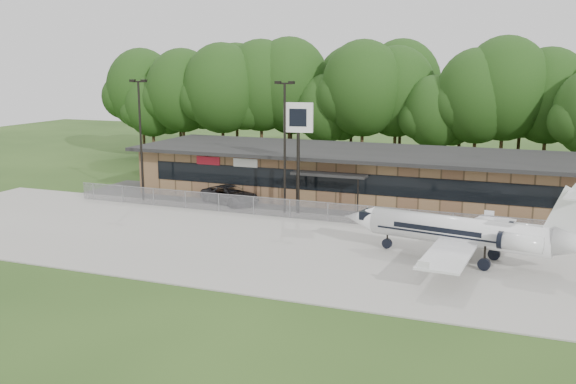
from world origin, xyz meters
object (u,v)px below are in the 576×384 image
at_px(suv, 230,195).
at_px(pole_sign, 298,129).
at_px(business_jet, 467,233).
at_px(terminal, 371,175).

distance_m(suv, pole_sign, 8.82).
height_order(business_jet, suv, business_jet).
bearing_deg(business_jet, pole_sign, 158.76).
xyz_separation_m(business_jet, pole_sign, (-13.59, 8.12, 4.79)).
xyz_separation_m(suv, pole_sign, (6.50, -1.26, 5.84)).
relative_size(terminal, pole_sign, 4.75).
distance_m(business_jet, suv, 22.19).
bearing_deg(business_jet, terminal, 131.74).
xyz_separation_m(terminal, business_jet, (9.58, -15.26, -0.37)).
bearing_deg(business_jet, suv, 164.59).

